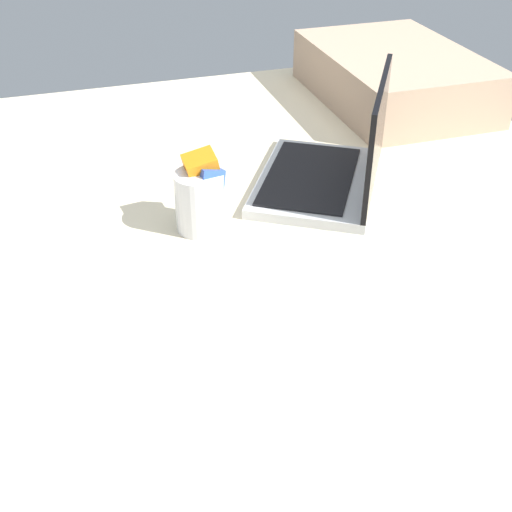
# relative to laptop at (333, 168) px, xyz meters

# --- Properties ---
(bed_mattress) EXTENTS (1.80, 1.40, 0.18)m
(bed_mattress) POSITION_rel_laptop_xyz_m (0.17, -0.14, -0.13)
(bed_mattress) COLOR beige
(bed_mattress) RESTS_ON ground
(laptop) EXTENTS (0.40, 0.37, 0.23)m
(laptop) POSITION_rel_laptop_xyz_m (0.00, 0.00, 0.00)
(laptop) COLOR #B7BABC
(laptop) RESTS_ON bed_mattress
(snack_cup) EXTENTS (0.09, 0.09, 0.14)m
(snack_cup) POSITION_rel_laptop_xyz_m (0.07, -0.29, 0.02)
(snack_cup) COLOR silver
(snack_cup) RESTS_ON bed_mattress
(pillow) EXTENTS (0.52, 0.36, 0.13)m
(pillow) POSITION_rel_laptop_xyz_m (-0.40, 0.34, 0.02)
(pillow) COLOR tan
(pillow) RESTS_ON bed_mattress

